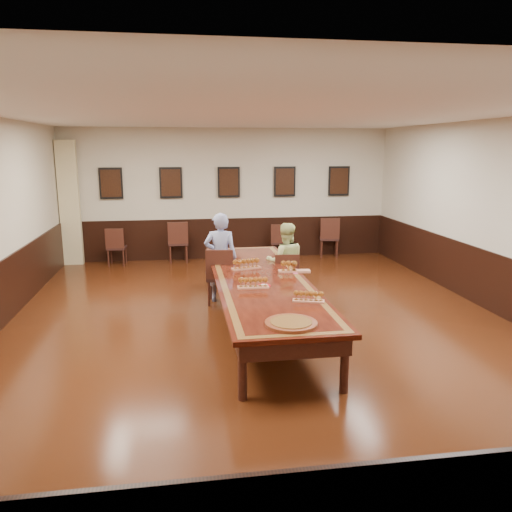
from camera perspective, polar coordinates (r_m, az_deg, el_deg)
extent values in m
cube|color=black|center=(7.91, 0.55, -7.93)|extent=(8.00, 10.00, 0.02)
cube|color=white|center=(7.44, 0.60, 16.02)|extent=(8.00, 10.00, 0.02)
cube|color=beige|center=(12.45, -3.15, 7.07)|extent=(8.00, 0.02, 3.20)
cube|color=beige|center=(2.84, 17.33, -11.57)|extent=(8.00, 0.02, 3.20)
cube|color=beige|center=(9.06, 26.55, 3.86)|extent=(0.02, 10.00, 3.20)
imported|color=#4458AC|center=(8.92, -4.06, -0.18)|extent=(0.64, 0.47, 1.61)
imported|color=#CBD786|center=(8.98, 3.37, -0.69)|extent=(0.75, 0.61, 1.42)
cube|color=#F1508D|center=(8.04, 4.49, -1.92)|extent=(0.08, 0.14, 0.01)
cube|color=#CBBE8B|center=(12.48, -20.53, 5.64)|extent=(0.45, 0.18, 2.90)
cube|color=black|center=(12.57, -3.08, 2.06)|extent=(7.98, 0.04, 1.00)
cube|color=black|center=(9.24, 25.75, -2.89)|extent=(0.04, 9.98, 1.00)
cube|color=black|center=(7.69, 0.56, -2.82)|extent=(1.40, 5.00, 0.06)
cube|color=brown|center=(7.68, 0.56, -2.59)|extent=(1.28, 4.88, 0.00)
cube|color=black|center=(7.68, 0.56, -2.58)|extent=(1.10, 4.70, 0.00)
cube|color=black|center=(7.73, 0.56, -3.89)|extent=(1.25, 4.85, 0.18)
cylinder|color=black|center=(5.58, -1.57, -12.95)|extent=(0.10, 0.10, 0.69)
cylinder|color=black|center=(5.82, 10.09, -12.03)|extent=(0.10, 0.10, 0.69)
cylinder|color=black|center=(9.96, -4.88, -1.59)|extent=(0.10, 0.10, 0.69)
cylinder|color=black|center=(10.10, 1.70, -1.36)|extent=(0.10, 0.10, 0.69)
cube|color=black|center=(12.40, -16.24, 7.98)|extent=(0.54, 0.03, 0.74)
cube|color=black|center=(12.39, -16.25, 7.97)|extent=(0.46, 0.01, 0.64)
cube|color=black|center=(12.30, -9.70, 8.26)|extent=(0.54, 0.03, 0.74)
cube|color=black|center=(12.28, -9.70, 8.25)|extent=(0.46, 0.01, 0.64)
cube|color=black|center=(12.36, -3.13, 8.43)|extent=(0.54, 0.03, 0.74)
cube|color=black|center=(12.34, -3.12, 8.42)|extent=(0.46, 0.01, 0.64)
cube|color=black|center=(12.57, 3.30, 8.49)|extent=(0.54, 0.03, 0.74)
cube|color=black|center=(12.55, 3.32, 8.48)|extent=(0.46, 0.01, 0.64)
cube|color=black|center=(12.93, 9.45, 8.45)|extent=(0.54, 0.03, 0.74)
cube|color=black|center=(12.91, 9.48, 8.45)|extent=(0.46, 0.01, 0.64)
cube|color=#AA6447|center=(8.27, -1.12, -1.42)|extent=(0.51, 0.26, 0.03)
cube|color=#AA6447|center=(8.10, 4.39, -1.74)|extent=(0.53, 0.21, 0.03)
cube|color=#AA6447|center=(7.16, -0.33, -3.60)|extent=(0.46, 0.16, 0.03)
cube|color=#AA6447|center=(6.56, 6.01, -5.16)|extent=(0.43, 0.24, 0.03)
cylinder|color=red|center=(7.26, 0.95, -3.42)|extent=(0.19, 0.19, 0.02)
cylinder|color=silver|center=(7.25, 0.95, -3.33)|extent=(0.10, 0.10, 0.01)
cylinder|color=#552111|center=(5.72, 4.03, -7.71)|extent=(0.72, 0.72, 0.04)
cylinder|color=brown|center=(5.71, 4.03, -7.48)|extent=(0.58, 0.58, 0.01)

